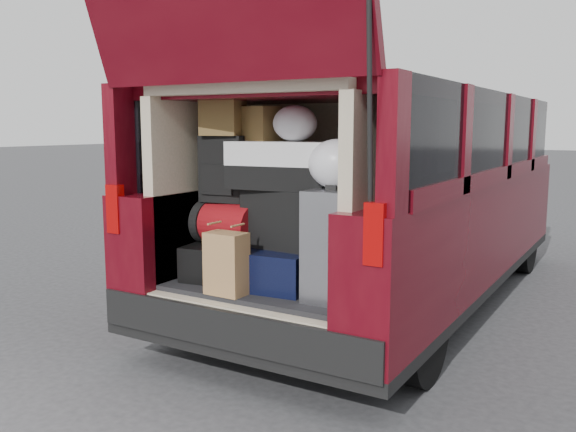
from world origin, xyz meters
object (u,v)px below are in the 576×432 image
object	(u,v)px
silver_roller	(337,244)
twotone_duffel	(283,165)
red_duffel	(228,224)
black_soft_case	(287,218)
backpack	(225,169)
kraft_bag	(226,264)
black_hardshell	(227,259)
navy_hardshell	(282,267)

from	to	relation	value
silver_roller	twotone_duffel	bearing A→B (deg)	164.14
twotone_duffel	red_duffel	bearing A→B (deg)	-175.83
black_soft_case	backpack	distance (m)	0.53
kraft_bag	backpack	bearing A→B (deg)	128.33
silver_roller	black_soft_case	bearing A→B (deg)	163.14
black_soft_case	twotone_duffel	world-z (taller)	twotone_duffel
kraft_bag	red_duffel	size ratio (longest dim) A/B	0.88
black_soft_case	backpack	world-z (taller)	backpack
black_hardshell	red_duffel	size ratio (longest dim) A/B	1.34
black_soft_case	twotone_duffel	distance (m)	0.32
navy_hardshell	backpack	bearing A→B (deg)	173.17
kraft_bag	backpack	size ratio (longest dim) A/B	0.87
black_hardshell	kraft_bag	world-z (taller)	kraft_bag
navy_hardshell	black_hardshell	bearing A→B (deg)	172.40
silver_roller	twotone_duffel	xyz separation A→B (m)	(-0.42, 0.11, 0.43)
black_soft_case	twotone_duffel	bearing A→B (deg)	-175.73
silver_roller	backpack	bearing A→B (deg)	173.28
red_duffel	backpack	distance (m)	0.35
red_duffel	black_hardshell	bearing A→B (deg)	141.86
silver_roller	backpack	world-z (taller)	backpack
black_hardshell	navy_hardshell	size ratio (longest dim) A/B	1.03
navy_hardshell	black_soft_case	bearing A→B (deg)	65.78
red_duffel	silver_roller	bearing A→B (deg)	-0.07
silver_roller	kraft_bag	xyz separation A→B (m)	(-0.58, -0.26, -0.13)
black_hardshell	red_duffel	world-z (taller)	red_duffel
black_hardshell	kraft_bag	bearing A→B (deg)	-62.26
black_hardshell	navy_hardshell	bearing A→B (deg)	-11.14
kraft_bag	black_soft_case	xyz separation A→B (m)	(0.19, 0.38, 0.23)
kraft_bag	black_soft_case	size ratio (longest dim) A/B	0.73
backpack	black_hardshell	bearing A→B (deg)	109.18
backpack	twotone_duffel	world-z (taller)	backpack
navy_hardshell	red_duffel	bearing A→B (deg)	178.48
black_hardshell	backpack	distance (m)	0.59
black_hardshell	twotone_duffel	size ratio (longest dim) A/B	0.87
navy_hardshell	black_soft_case	distance (m)	0.30
navy_hardshell	black_soft_case	xyz separation A→B (m)	(0.01, 0.04, 0.30)
black_soft_case	kraft_bag	bearing A→B (deg)	-112.60
navy_hardshell	backpack	xyz separation A→B (m)	(-0.43, 0.01, 0.59)
navy_hardshell	backpack	size ratio (longest dim) A/B	1.28
twotone_duffel	navy_hardshell	bearing A→B (deg)	-77.62
kraft_bag	navy_hardshell	bearing A→B (deg)	64.35
black_hardshell	silver_roller	size ratio (longest dim) A/B	0.89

